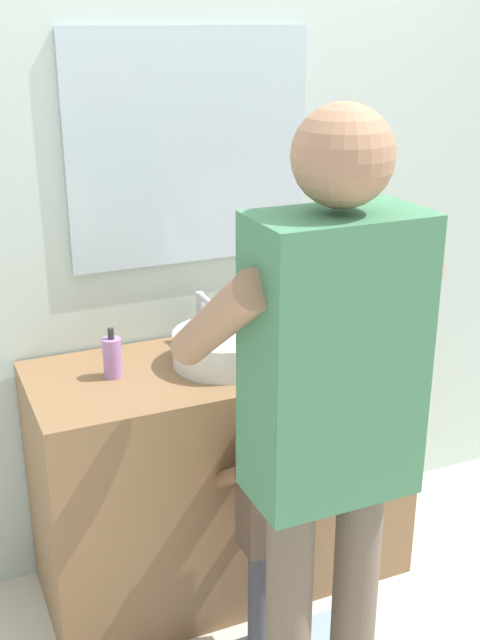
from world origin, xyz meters
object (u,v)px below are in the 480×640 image
object	(u,v)px
child_toddler	(273,508)
soap_bottle	(112,357)
adult_parent	(328,398)
toothbrush_cup	(312,334)

from	to	relation	value
child_toddler	soap_bottle	bearing A→B (deg)	130.52
child_toddler	adult_parent	xyz separation A→B (m)	(-0.01, -0.33, 0.53)
toothbrush_cup	child_toddler	distance (m)	0.64
adult_parent	toothbrush_cup	bearing A→B (deg)	64.15
toothbrush_cup	adult_parent	world-z (taller)	adult_parent
child_toddler	adult_parent	distance (m)	0.62
toothbrush_cup	adult_parent	distance (m)	0.81
toothbrush_cup	child_toddler	size ratio (longest dim) A/B	0.23
soap_bottle	adult_parent	xyz separation A→B (m)	(0.35, -0.76, 0.13)
child_toddler	adult_parent	size ratio (longest dim) A/B	0.51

